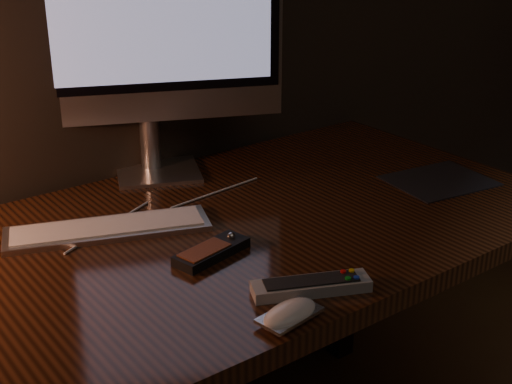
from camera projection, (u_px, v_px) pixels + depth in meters
desk at (167, 285)px, 1.44m from camera, size 1.60×0.75×0.75m
monitor at (151, 19)px, 1.52m from camera, size 0.54×0.26×0.60m
keyboard at (108, 228)px, 1.37m from camera, size 0.40×0.24×0.01m
mousepad at (439, 181)px, 1.62m from camera, size 0.25×0.21×0.00m
mouse at (290, 316)px, 1.08m from camera, size 0.11×0.07×0.02m
media_remote at (212, 251)px, 1.28m from camera, size 0.16×0.09×0.03m
tv_remote at (311, 286)px, 1.16m from camera, size 0.20×0.13×0.03m
cable at (167, 210)px, 1.47m from camera, size 0.49×0.13×0.00m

